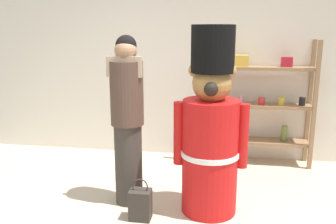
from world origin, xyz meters
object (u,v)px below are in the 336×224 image
(person_shopper, at_px, (127,118))
(shopping_bag, at_px, (140,204))
(merchandise_shelf, at_px, (261,102))
(teddy_bear_guard, at_px, (210,133))

(person_shopper, bearing_deg, shopping_bag, -59.12)
(merchandise_shelf, height_order, person_shopper, person_shopper)
(person_shopper, bearing_deg, merchandise_shelf, 44.54)
(merchandise_shelf, relative_size, teddy_bear_guard, 0.91)
(teddy_bear_guard, xyz_separation_m, person_shopper, (-0.84, 0.06, 0.10))
(shopping_bag, bearing_deg, person_shopper, 120.88)
(merchandise_shelf, height_order, teddy_bear_guard, teddy_bear_guard)
(shopping_bag, bearing_deg, teddy_bear_guard, 23.81)
(person_shopper, bearing_deg, teddy_bear_guard, -3.76)
(teddy_bear_guard, bearing_deg, shopping_bag, -156.19)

